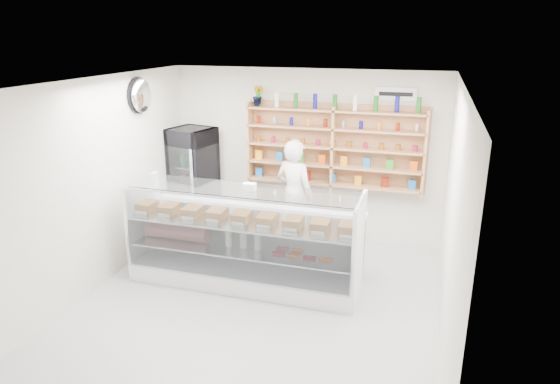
% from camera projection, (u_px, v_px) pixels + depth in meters
% --- Properties ---
extents(room, '(5.00, 5.00, 5.00)m').
position_uv_depth(room, '(254.00, 202.00, 5.96)').
color(room, '#9A999E').
rests_on(room, ground).
extents(display_counter, '(3.16, 0.94, 1.37)m').
position_uv_depth(display_counter, '(245.00, 257.00, 6.91)').
color(display_counter, white).
rests_on(display_counter, floor).
extents(shop_worker, '(0.76, 0.61, 1.79)m').
position_uv_depth(shop_worker, '(295.00, 195.00, 7.82)').
color(shop_worker, silver).
rests_on(shop_worker, floor).
extents(drinks_cooler, '(0.78, 0.77, 1.82)m').
position_uv_depth(drinks_cooler, '(194.00, 181.00, 8.53)').
color(drinks_cooler, black).
rests_on(drinks_cooler, floor).
extents(wall_shelving, '(2.84, 0.28, 1.33)m').
position_uv_depth(wall_shelving, '(333.00, 148.00, 7.89)').
color(wall_shelving, tan).
rests_on(wall_shelving, back_wall).
extents(potted_plant, '(0.22, 0.19, 0.34)m').
position_uv_depth(potted_plant, '(258.00, 96.00, 8.00)').
color(potted_plant, '#1E6626').
rests_on(potted_plant, wall_shelving).
extents(security_mirror, '(0.15, 0.50, 0.50)m').
position_uv_depth(security_mirror, '(141.00, 95.00, 7.33)').
color(security_mirror, silver).
rests_on(security_mirror, left_wall).
extents(wall_sign, '(0.62, 0.03, 0.20)m').
position_uv_depth(wall_sign, '(396.00, 94.00, 7.50)').
color(wall_sign, white).
rests_on(wall_sign, back_wall).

